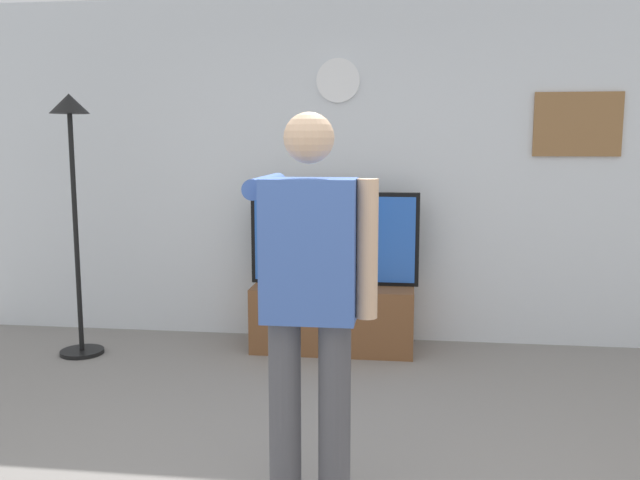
{
  "coord_description": "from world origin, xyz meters",
  "views": [
    {
      "loc": [
        0.44,
        -2.43,
        1.58
      ],
      "look_at": [
        -0.03,
        1.2,
        1.05
      ],
      "focal_mm": 37.97,
      "sensor_mm": 36.0,
      "label": 1
    }
  ],
  "objects_px": {
    "floor_lamp": "(73,171)",
    "person_standing_nearer_lamp": "(310,290)",
    "wall_clock": "(338,80)",
    "television": "(334,238)",
    "framed_picture": "(577,124)",
    "tv_stand": "(333,317)"
  },
  "relations": [
    {
      "from": "television",
      "to": "framed_picture",
      "type": "relative_size",
      "value": 2.01
    },
    {
      "from": "wall_clock",
      "to": "framed_picture",
      "type": "bearing_deg",
      "value": 0.16
    },
    {
      "from": "television",
      "to": "tv_stand",
      "type": "bearing_deg",
      "value": -90.0
    },
    {
      "from": "tv_stand",
      "to": "floor_lamp",
      "type": "relative_size",
      "value": 0.63
    },
    {
      "from": "framed_picture",
      "to": "floor_lamp",
      "type": "xyz_separation_m",
      "value": [
        -3.66,
        -0.68,
        -0.34
      ]
    },
    {
      "from": "tv_stand",
      "to": "person_standing_nearer_lamp",
      "type": "xyz_separation_m",
      "value": [
        0.14,
        -2.26,
        0.71
      ]
    },
    {
      "from": "television",
      "to": "person_standing_nearer_lamp",
      "type": "height_order",
      "value": "person_standing_nearer_lamp"
    },
    {
      "from": "tv_stand",
      "to": "wall_clock",
      "type": "relative_size",
      "value": 3.61
    },
    {
      "from": "framed_picture",
      "to": "floor_lamp",
      "type": "distance_m",
      "value": 3.74
    },
    {
      "from": "framed_picture",
      "to": "person_standing_nearer_lamp",
      "type": "relative_size",
      "value": 0.38
    },
    {
      "from": "television",
      "to": "floor_lamp",
      "type": "xyz_separation_m",
      "value": [
        -1.86,
        -0.43,
        0.52
      ]
    },
    {
      "from": "tv_stand",
      "to": "framed_picture",
      "type": "relative_size",
      "value": 1.91
    },
    {
      "from": "floor_lamp",
      "to": "framed_picture",
      "type": "bearing_deg",
      "value": 10.53
    },
    {
      "from": "framed_picture",
      "to": "person_standing_nearer_lamp",
      "type": "height_order",
      "value": "framed_picture"
    },
    {
      "from": "framed_picture",
      "to": "wall_clock",
      "type": "bearing_deg",
      "value": -179.84
    },
    {
      "from": "person_standing_nearer_lamp",
      "to": "tv_stand",
      "type": "bearing_deg",
      "value": 93.65
    },
    {
      "from": "tv_stand",
      "to": "floor_lamp",
      "type": "height_order",
      "value": "floor_lamp"
    },
    {
      "from": "wall_clock",
      "to": "framed_picture",
      "type": "relative_size",
      "value": 0.53
    },
    {
      "from": "wall_clock",
      "to": "person_standing_nearer_lamp",
      "type": "xyz_separation_m",
      "value": [
        0.14,
        -2.55,
        -1.09
      ]
    },
    {
      "from": "television",
      "to": "person_standing_nearer_lamp",
      "type": "bearing_deg",
      "value": -86.43
    },
    {
      "from": "floor_lamp",
      "to": "person_standing_nearer_lamp",
      "type": "xyz_separation_m",
      "value": [
        2.01,
        -1.88,
        -0.41
      ]
    },
    {
      "from": "tv_stand",
      "to": "floor_lamp",
      "type": "xyz_separation_m",
      "value": [
        -1.86,
        -0.39,
        1.13
      ]
    }
  ]
}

